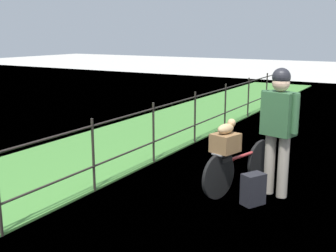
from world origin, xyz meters
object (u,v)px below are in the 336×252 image
at_px(terrier_dog, 227,128).
at_px(cyclist_person, 279,121).
at_px(wooden_crate, 225,143).
at_px(bicycle_main, 240,167).
at_px(backpack_on_paving, 253,189).

height_order(terrier_dog, cyclist_person, cyclist_person).
bearing_deg(cyclist_person, terrier_dog, 122.37).
relative_size(wooden_crate, terrier_dog, 1.01).
distance_m(bicycle_main, wooden_crate, 0.53).
xyz_separation_m(bicycle_main, cyclist_person, (0.05, -0.48, 0.68)).
bearing_deg(terrier_dog, wooden_crate, 164.87).
bearing_deg(backpack_on_paving, bicycle_main, 67.51).
xyz_separation_m(bicycle_main, wooden_crate, (-0.33, 0.09, 0.40)).
xyz_separation_m(bicycle_main, terrier_dog, (-0.31, 0.08, 0.60)).
bearing_deg(wooden_crate, bicycle_main, -15.13).
relative_size(bicycle_main, wooden_crate, 4.69).
height_order(bicycle_main, wooden_crate, wooden_crate).
relative_size(wooden_crate, backpack_on_paving, 0.82).
distance_m(terrier_dog, cyclist_person, 0.67).
height_order(bicycle_main, cyclist_person, cyclist_person).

